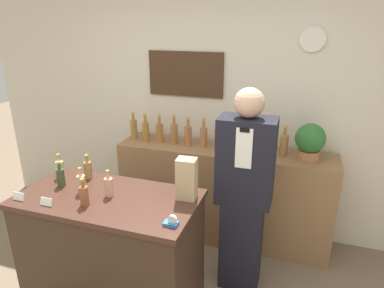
% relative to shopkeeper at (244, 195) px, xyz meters
% --- Properties ---
extents(back_wall, '(5.20, 0.09, 2.70)m').
position_rel_shopkeeper_xyz_m(back_wall, '(-0.56, 0.89, 0.50)').
color(back_wall, beige).
rests_on(back_wall, ground_plane).
extents(back_shelf, '(2.12, 0.44, 0.98)m').
position_rel_shopkeeper_xyz_m(back_shelf, '(-0.31, 0.61, -0.36)').
color(back_shelf, '#8E6642').
rests_on(back_shelf, ground_plane).
extents(display_counter, '(1.31, 0.67, 0.97)m').
position_rel_shopkeeper_xyz_m(display_counter, '(-0.89, -0.56, -0.37)').
color(display_counter, '#382619').
rests_on(display_counter, ground_plane).
extents(shopkeeper, '(0.43, 0.27, 1.71)m').
position_rel_shopkeeper_xyz_m(shopkeeper, '(0.00, 0.00, 0.00)').
color(shopkeeper, black).
rests_on(shopkeeper, ground_plane).
extents(potted_plant, '(0.26, 0.26, 0.34)m').
position_rel_shopkeeper_xyz_m(potted_plant, '(0.46, 0.59, 0.31)').
color(potted_plant, '#B27047').
rests_on(potted_plant, back_shelf).
extents(paper_bag, '(0.14, 0.12, 0.30)m').
position_rel_shopkeeper_xyz_m(paper_bag, '(-0.34, -0.40, 0.27)').
color(paper_bag, tan).
rests_on(paper_bag, display_counter).
extents(tape_dispenser, '(0.09, 0.06, 0.07)m').
position_rel_shopkeeper_xyz_m(tape_dispenser, '(-0.32, -0.75, 0.14)').
color(tape_dispenser, '#2D66A8').
rests_on(tape_dispenser, display_counter).
extents(price_card_left, '(0.09, 0.02, 0.06)m').
position_rel_shopkeeper_xyz_m(price_card_left, '(-1.45, -0.80, 0.15)').
color(price_card_left, white).
rests_on(price_card_left, display_counter).
extents(price_card_right, '(0.09, 0.02, 0.06)m').
position_rel_shopkeeper_xyz_m(price_card_right, '(-1.22, -0.80, 0.15)').
color(price_card_right, white).
rests_on(price_card_right, display_counter).
extents(counter_bottle_0, '(0.06, 0.06, 0.20)m').
position_rel_shopkeeper_xyz_m(counter_bottle_0, '(-1.42, -0.39, 0.19)').
color(counter_bottle_0, tan).
rests_on(counter_bottle_0, display_counter).
extents(counter_bottle_1, '(0.06, 0.06, 0.20)m').
position_rel_shopkeeper_xyz_m(counter_bottle_1, '(-1.32, -0.51, 0.19)').
color(counter_bottle_1, '#354829').
rests_on(counter_bottle_1, display_counter).
extents(counter_bottle_2, '(0.06, 0.06, 0.20)m').
position_rel_shopkeeper_xyz_m(counter_bottle_2, '(-1.20, -0.33, 0.19)').
color(counter_bottle_2, olive).
rests_on(counter_bottle_2, display_counter).
extents(counter_bottle_3, '(0.06, 0.06, 0.20)m').
position_rel_shopkeeper_xyz_m(counter_bottle_3, '(-1.10, -0.56, 0.19)').
color(counter_bottle_3, tan).
rests_on(counter_bottle_3, display_counter).
extents(counter_bottle_4, '(0.06, 0.06, 0.20)m').
position_rel_shopkeeper_xyz_m(counter_bottle_4, '(-0.97, -0.71, 0.19)').
color(counter_bottle_4, brown).
rests_on(counter_bottle_4, display_counter).
extents(counter_bottle_5, '(0.06, 0.06, 0.20)m').
position_rel_shopkeeper_xyz_m(counter_bottle_5, '(-0.88, -0.54, 0.19)').
color(counter_bottle_5, tan).
rests_on(counter_bottle_5, display_counter).
extents(shelf_bottle_0, '(0.07, 0.07, 0.30)m').
position_rel_shopkeeper_xyz_m(shelf_bottle_0, '(-1.29, 0.63, 0.24)').
color(shelf_bottle_0, '#9D6D3D').
rests_on(shelf_bottle_0, back_shelf).
extents(shelf_bottle_1, '(0.07, 0.07, 0.30)m').
position_rel_shopkeeper_xyz_m(shelf_bottle_1, '(-1.14, 0.60, 0.24)').
color(shelf_bottle_1, '#A26E31').
rests_on(shelf_bottle_1, back_shelf).
extents(shelf_bottle_2, '(0.07, 0.07, 0.30)m').
position_rel_shopkeeper_xyz_m(shelf_bottle_2, '(-0.98, 0.61, 0.24)').
color(shelf_bottle_2, '#A36733').
rests_on(shelf_bottle_2, back_shelf).
extents(shelf_bottle_3, '(0.07, 0.07, 0.30)m').
position_rel_shopkeeper_xyz_m(shelf_bottle_3, '(-0.83, 0.62, 0.24)').
color(shelf_bottle_3, '#9E6738').
rests_on(shelf_bottle_3, back_shelf).
extents(shelf_bottle_4, '(0.07, 0.07, 0.30)m').
position_rel_shopkeeper_xyz_m(shelf_bottle_4, '(-0.68, 0.60, 0.24)').
color(shelf_bottle_4, '#A4653B').
rests_on(shelf_bottle_4, back_shelf).
extents(shelf_bottle_5, '(0.07, 0.07, 0.30)m').
position_rel_shopkeeper_xyz_m(shelf_bottle_5, '(-0.52, 0.62, 0.24)').
color(shelf_bottle_5, '#A16E3F').
rests_on(shelf_bottle_5, back_shelf).
extents(shelf_bottle_6, '(0.07, 0.07, 0.30)m').
position_rel_shopkeeper_xyz_m(shelf_bottle_6, '(-0.37, 0.60, 0.24)').
color(shelf_bottle_6, '#A36638').
rests_on(shelf_bottle_6, back_shelf).
extents(shelf_bottle_7, '(0.07, 0.07, 0.30)m').
position_rel_shopkeeper_xyz_m(shelf_bottle_7, '(-0.22, 0.63, 0.24)').
color(shelf_bottle_7, olive).
rests_on(shelf_bottle_7, back_shelf).
extents(shelf_bottle_8, '(0.07, 0.07, 0.30)m').
position_rel_shopkeeper_xyz_m(shelf_bottle_8, '(-0.06, 0.62, 0.24)').
color(shelf_bottle_8, '#A16C36').
rests_on(shelf_bottle_8, back_shelf).
extents(shelf_bottle_9, '(0.07, 0.07, 0.30)m').
position_rel_shopkeeper_xyz_m(shelf_bottle_9, '(0.09, 0.62, 0.24)').
color(shelf_bottle_9, olive).
rests_on(shelf_bottle_9, back_shelf).
extents(shelf_bottle_10, '(0.07, 0.07, 0.30)m').
position_rel_shopkeeper_xyz_m(shelf_bottle_10, '(0.24, 0.63, 0.24)').
color(shelf_bottle_10, olive).
rests_on(shelf_bottle_10, back_shelf).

